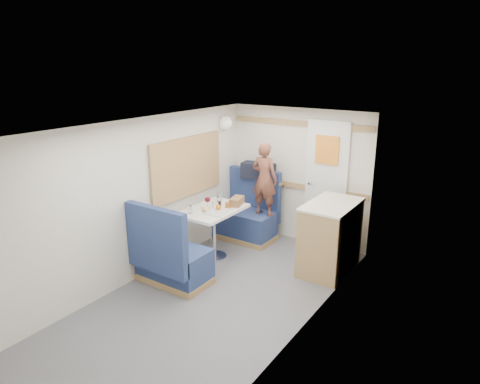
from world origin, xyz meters
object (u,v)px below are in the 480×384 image
Objects in this scene: bench_near at (171,261)px; wine_glass at (208,200)px; pepper_grinder at (220,205)px; beer_glass at (227,206)px; galley_counter at (330,237)px; tumbler_mid at (219,197)px; bench_far at (247,219)px; orange_fruit at (218,207)px; dome_light at (225,123)px; bread_loaf at (237,201)px; salt_grinder at (213,203)px; cheese_block at (205,209)px; tray at (218,212)px; dinette_table at (213,220)px; tumbler_left at (190,209)px; person at (264,179)px; duffel_bag at (259,171)px.

bench_near is 6.25× the size of wine_glass.
beer_glass is at bearing 29.19° from pepper_grinder.
tumbler_mid is (-1.59, -0.24, 0.31)m from galley_counter.
beer_glass is (0.17, -0.76, 0.47)m from bench_far.
bench_near is at bearing -90.00° from bench_far.
tumbler_mid reaches higher than orange_fruit.
dome_light is 1.76× the size of tumbler_mid.
bench_far is at bearing 107.82° from bread_loaf.
salt_grinder is (0.01, 0.12, -0.08)m from wine_glass.
dome_light reaches higher than cheese_block.
beer_glass is (0.23, 0.14, -0.08)m from wine_glass.
tray is 2.91× the size of tumbler_mid.
tray is at bearing 79.57° from bench_near.
bench_far is 1.04m from tray.
wine_glass is 0.18m from pepper_grinder.
dome_light reaches higher than bread_loaf.
tumbler_mid is at bearing -179.92° from bread_loaf.
dinette_table is at bearing 29.62° from wine_glass.
dinette_table is 0.88× the size of bench_far.
bench_near is 0.99m from wine_glass.
bench_far reaches higher than tray.
tray is at bearing -38.77° from salt_grinder.
bench_near is 0.91m from tray.
salt_grinder is (-0.16, 0.10, -0.01)m from orange_fruit.
tumbler_left is (-1.62, -0.85, 0.31)m from galley_counter.
wine_glass is (-0.17, -0.01, 0.07)m from orange_fruit.
bench_far reaches higher than pepper_grinder.
orange_fruit is at bearing 4.12° from wine_glass.
person is at bearing 68.48° from tumbler_left.
bench_near reaches higher than orange_fruit.
pepper_grinder reaches higher than beer_glass.
tumbler_mid is at bearing 127.56° from pepper_grinder.
orange_fruit is 0.19m from salt_grinder.
bench_near is 9.25× the size of tumbler_mid.
beer_glass is at bearing 32.58° from dinette_table.
duffel_bag is at bearing 82.60° from tumbler_left.
bench_near is 15.11× the size of orange_fruit.
orange_fruit is 0.38m from tumbler_left.
bench_near is 3.18× the size of tray.
dinette_table is at bearing -57.42° from salt_grinder.
tumbler_left is 0.61m from tumbler_mid.
cheese_block is 0.98× the size of pepper_grinder.
dome_light reaches higher than beer_glass.
tumbler_mid is (-0.12, 0.31, 0.21)m from dinette_table.
salt_grinder is at bearing -66.27° from dome_light.
person is 0.97m from tray.
person is at bearing 65.09° from salt_grinder.
bread_loaf is (0.18, 0.31, 0.21)m from dinette_table.
dinette_table is at bearing -119.39° from bread_loaf.
wine_glass reaches higher than beer_glass.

